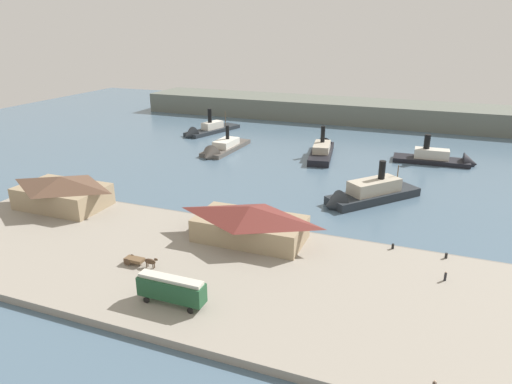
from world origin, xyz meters
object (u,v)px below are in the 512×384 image
Objects in this scene: horse_cart at (140,260)px; ferry_approaching_west at (221,149)px; street_tram at (171,288)px; ferry_approaching_east at (205,131)px; ferry_moored_west at (322,150)px; ferry_moored_east at (365,195)px; pedestrian_near_cart at (445,276)px; mooring_post_center_west at (446,256)px; mooring_post_west at (393,246)px; ferry_outer_harbor at (443,159)px; ferry_shed_central_terminal at (62,191)px; ferry_shed_west_terminal at (250,223)px.

horse_cart is 73.06m from ferry_approaching_west.
street_tram is 109.55m from ferry_approaching_east.
ferry_moored_west is 40.20m from ferry_moored_east.
pedestrian_near_cart is 35.67m from ferry_moored_east.
mooring_post_center_west is at bearing -54.74° from ferry_moored_east.
mooring_post_center_west is (8.51, -0.31, 0.00)m from mooring_post_west.
mooring_post_west is 0.04× the size of ferry_approaching_west.
pedestrian_near_cart is 0.07× the size of ferry_outer_harbor.
mooring_post_center_west is (75.12, 4.71, -2.90)m from ferry_shed_central_terminal.
ferry_approaching_west is (-64.74, 50.18, -0.58)m from mooring_post_center_west.
street_tram is at bearing -150.06° from pedestrian_near_cart.
ferry_outer_harbor is (7.81, 62.13, -0.39)m from mooring_post_west.
ferry_shed_west_terminal is 64.88m from ferry_moored_west.
ferry_shed_west_terminal reaches higher than street_tram.
ferry_moored_west reaches higher than mooring_post_west.
mooring_post_west is 65.12m from ferry_moored_west.
horse_cart is 0.23× the size of ferry_approaching_east.
ferry_outer_harbor is 1.00× the size of ferry_moored_east.
mooring_post_center_west is 29.28m from ferry_moored_east.
street_tram reaches higher than mooring_post_west.
ferry_outer_harbor reaches higher than ferry_shed_central_terminal.
ferry_outer_harbor reaches higher than pedestrian_near_cart.
ferry_approaching_east is at bearing 173.46° from ferry_outer_harbor.
ferry_moored_east reaches higher than ferry_moored_west.
ferry_moored_west reaches higher than mooring_post_center_west.
mooring_post_west and mooring_post_center_west have the same top height.
ferry_outer_harbor is (31.99, 67.45, -3.14)m from ferry_shed_west_terminal.
ferry_moored_east reaches higher than street_tram.
ferry_moored_west is (40.01, 64.46, -3.08)m from ferry_shed_central_terminal.
mooring_post_west is 8.52m from mooring_post_center_west.
ferry_moored_east is (-16.20, -38.53, 0.46)m from ferry_outer_harbor.
pedestrian_near_cart is (34.96, 20.14, -1.74)m from street_tram.
ferry_shed_central_terminal is 64.93m from ferry_moored_east.
horse_cart reaches higher than mooring_post_center_west.
ferry_approaching_east is at bearing 127.38° from ferry_approaching_west.
ferry_approaching_east is at bearing 135.63° from pedestrian_near_cart.
ferry_shed_west_terminal is 74.71m from ferry_outer_harbor.
ferry_shed_central_terminal reaches higher than ferry_approaching_west.
mooring_post_west is at bearing 46.49° from street_tram.
mooring_post_center_west is at bearing 24.05° from horse_cart.
pedestrian_near_cart is 0.06× the size of ferry_moored_west.
ferry_shed_west_terminal is at bearing -118.62° from ferry_moored_east.
street_tram is 1.63× the size of horse_cart.
ferry_approaching_east is 27.03m from ferry_approaching_west.
pedestrian_near_cart is (74.97, -2.87, -2.66)m from ferry_shed_central_terminal.
ferry_shed_west_terminal is 33.18m from mooring_post_center_west.
ferry_outer_harbor is at bearing 67.19° from ferry_moored_east.
ferry_moored_west is (-35.11, 59.76, -0.18)m from mooring_post_center_west.
ferry_shed_central_terminal is 33.58m from horse_cart.
ferry_outer_harbor is at bearing 42.06° from ferry_shed_central_terminal.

